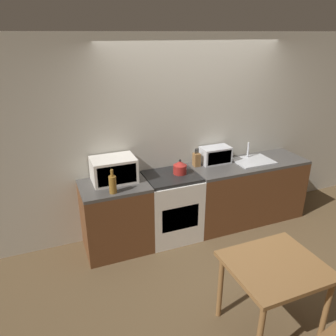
% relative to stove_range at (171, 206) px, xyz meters
% --- Properties ---
extents(ground_plane, '(16.00, 16.00, 0.00)m').
position_rel_stove_range_xyz_m(ground_plane, '(0.44, -0.78, -0.45)').
color(ground_plane, brown).
extents(wall_back, '(10.00, 0.06, 2.60)m').
position_rel_stove_range_xyz_m(wall_back, '(0.44, 0.34, 0.85)').
color(wall_back, beige).
rests_on(wall_back, ground_plane).
extents(counter_left_run, '(0.81, 0.62, 0.90)m').
position_rel_stove_range_xyz_m(counter_left_run, '(-0.75, 0.00, 0.00)').
color(counter_left_run, brown).
rests_on(counter_left_run, ground_plane).
extents(counter_right_run, '(1.68, 0.62, 0.90)m').
position_rel_stove_range_xyz_m(counter_right_run, '(1.19, 0.00, 0.00)').
color(counter_right_run, brown).
rests_on(counter_right_run, ground_plane).
extents(stove_range, '(0.69, 0.62, 0.90)m').
position_rel_stove_range_xyz_m(stove_range, '(0.00, 0.00, 0.00)').
color(stove_range, silver).
rests_on(stove_range, ground_plane).
extents(kettle, '(0.17, 0.17, 0.20)m').
position_rel_stove_range_xyz_m(kettle, '(0.12, 0.01, 0.54)').
color(kettle, maroon).
rests_on(kettle, stove_range).
extents(microwave, '(0.53, 0.37, 0.30)m').
position_rel_stove_range_xyz_m(microwave, '(-0.72, 0.10, 0.60)').
color(microwave, silver).
rests_on(microwave, counter_left_run).
extents(bottle, '(0.09, 0.09, 0.28)m').
position_rel_stove_range_xyz_m(bottle, '(-0.80, -0.21, 0.56)').
color(bottle, olive).
rests_on(bottle, counter_left_run).
extents(knife_block, '(0.08, 0.10, 0.25)m').
position_rel_stove_range_xyz_m(knife_block, '(0.44, 0.16, 0.55)').
color(knife_block, brown).
rests_on(knife_block, counter_right_run).
extents(toaster_oven, '(0.41, 0.24, 0.23)m').
position_rel_stove_range_xyz_m(toaster_oven, '(0.73, 0.17, 0.57)').
color(toaster_oven, silver).
rests_on(toaster_oven, counter_right_run).
extents(sink_basin, '(0.53, 0.41, 0.24)m').
position_rel_stove_range_xyz_m(sink_basin, '(1.25, 0.01, 0.47)').
color(sink_basin, silver).
rests_on(sink_basin, counter_right_run).
extents(dining_table, '(0.81, 0.72, 0.74)m').
position_rel_stove_range_xyz_m(dining_table, '(0.25, -1.76, 0.19)').
color(dining_table, brown).
rests_on(dining_table, ground_plane).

